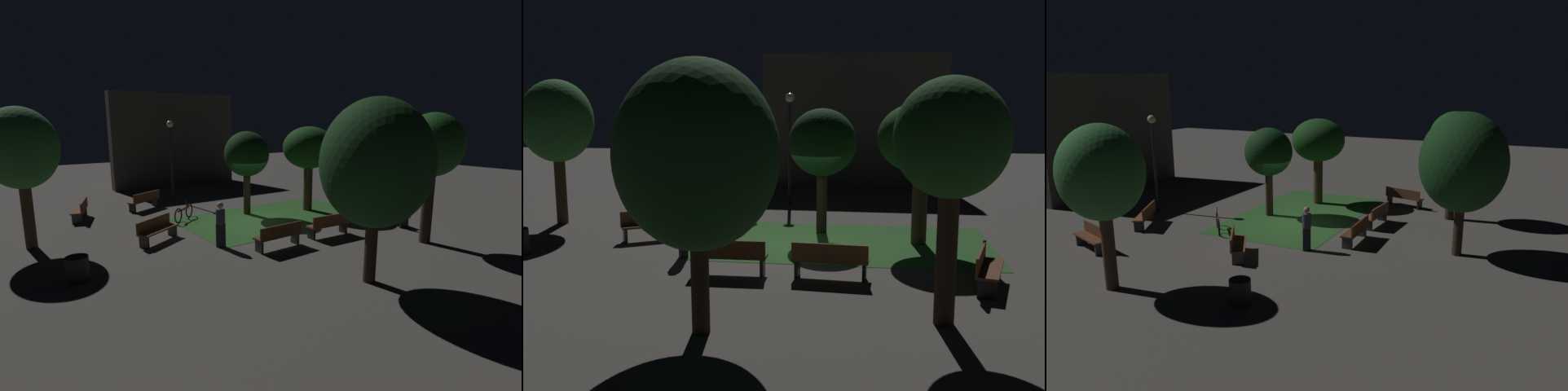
{
  "view_description": "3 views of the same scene",
  "coord_description": "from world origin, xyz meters",
  "views": [
    {
      "loc": [
        -8.89,
        -12.93,
        4.28
      ],
      "look_at": [
        0.39,
        0.08,
        1.15
      ],
      "focal_mm": 25.7,
      "sensor_mm": 36.0,
      "label": 1
    },
    {
      "loc": [
        2.06,
        -16.92,
        4.27
      ],
      "look_at": [
        -0.45,
        0.75,
        1.3
      ],
      "focal_mm": 41.28,
      "sensor_mm": 36.0,
      "label": 2
    },
    {
      "loc": [
        -17.81,
        -9.27,
        6.03
      ],
      "look_at": [
        0.35,
        -0.47,
        1.18
      ],
      "focal_mm": 34.13,
      "sensor_mm": 36.0,
      "label": 3
    }
  ],
  "objects": [
    {
      "name": "bench_front_left",
      "position": [
        -2.99,
        5.32,
        0.48
      ],
      "size": [
        1.81,
        1.28,
        0.88
      ],
      "color": "brown",
      "rests_on": "ground"
    },
    {
      "name": "tree_near_wall",
      "position": [
        0.63,
        1.53,
        2.82
      ],
      "size": [
        2.09,
        2.09,
        3.9
      ],
      "color": "#2D2116",
      "rests_on": "ground"
    },
    {
      "name": "tree_right_canopy",
      "position": [
        3.53,
        -5.79,
        3.44
      ],
      "size": [
        2.1,
        2.1,
        4.64
      ],
      "color": "#2D2116",
      "rests_on": "ground"
    },
    {
      "name": "lamp_post_path_center",
      "position": [
        -1.04,
        6.48,
        3.0
      ],
      "size": [
        0.36,
        0.36,
        4.39
      ],
      "color": "black",
      "rests_on": "ground"
    },
    {
      "name": "bench_path_side",
      "position": [
        1.21,
        -3.27,
        0.48
      ],
      "size": [
        1.83,
        0.6,
        0.88
      ],
      "color": "brown",
      "rests_on": "ground"
    },
    {
      "name": "ground_plane",
      "position": [
        0.0,
        0.0,
        0.0
      ],
      "size": [
        60.0,
        60.0,
        0.0
      ],
      "primitive_type": "plane",
      "color": "#56514C"
    },
    {
      "name": "bench_near_trees",
      "position": [
        -4.36,
        -0.05,
        0.48
      ],
      "size": [
        1.79,
        1.34,
        0.88
      ],
      "color": "brown",
      "rests_on": "ground"
    },
    {
      "name": "tree_back_left",
      "position": [
        -8.18,
        1.73,
        3.41
      ],
      "size": [
        2.38,
        2.38,
        4.82
      ],
      "color": "#423021",
      "rests_on": "ground"
    },
    {
      "name": "bench_corner",
      "position": [
        -6.0,
        4.99,
        0.48
      ],
      "size": [
        1.01,
        1.86,
        0.88
      ],
      "color": "brown",
      "rests_on": "ground"
    },
    {
      "name": "bench_back_row",
      "position": [
        4.74,
        -3.44,
        0.48
      ],
      "size": [
        0.93,
        1.86,
        0.88
      ],
      "color": "brown",
      "rests_on": "ground"
    },
    {
      "name": "building_wall_backdrop",
      "position": [
        1.33,
        11.56,
        3.11
      ],
      "size": [
        8.55,
        0.8,
        6.21
      ],
      "primitive_type": "cube",
      "color": "#4C4742",
      "rests_on": "ground"
    },
    {
      "name": "pedestrian",
      "position": [
        -2.78,
        -1.96,
        0.85
      ],
      "size": [
        0.32,
        0.34,
        1.61
      ],
      "color": "black",
      "rests_on": "ground"
    },
    {
      "name": "bench_lawn_edge",
      "position": [
        -1.22,
        -3.27,
        0.48
      ],
      "size": [
        1.81,
        0.52,
        0.88
      ],
      "color": "#512D19",
      "rests_on": "ground"
    },
    {
      "name": "bicycle",
      "position": [
        -2.3,
        2.21,
        0.34
      ],
      "size": [
        1.36,
        1.13,
        0.93
      ],
      "color": "black",
      "rests_on": "ground"
    },
    {
      "name": "grass_lawn",
      "position": [
        1.39,
        0.3,
        0.01
      ],
      "size": [
        8.46,
        4.99,
        0.01
      ],
      "primitive_type": "cube",
      "color": "#2D6028",
      "rests_on": "ground"
    },
    {
      "name": "tree_left_canopy",
      "position": [
        3.55,
        0.49,
        3.03
      ],
      "size": [
        2.53,
        2.53,
        4.11
      ],
      "color": "#423021",
      "rests_on": "ground"
    },
    {
      "name": "tree_back_right",
      "position": [
        -0.9,
        -6.85,
        3.23
      ],
      "size": [
        2.91,
        2.91,
        4.94
      ],
      "color": "#2D2116",
      "rests_on": "ground"
    }
  ]
}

